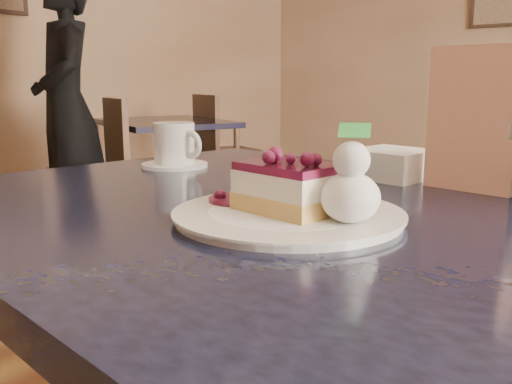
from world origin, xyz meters
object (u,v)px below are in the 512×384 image
Objects in this scene: main_table at (313,272)px; bg_table_far_left at (168,210)px; cheesecake_slice at (289,188)px; coffee_set at (175,147)px; patron at (67,106)px; dessert_plate at (288,216)px.

bg_table_far_left is (-2.70, 2.13, -0.68)m from main_table.
main_table reaches higher than bg_table_far_left.
cheesecake_slice is 0.53m from coffee_set.
main_table is at bearing -18.51° from bg_table_far_left.
patron is (-0.08, -0.75, 0.80)m from bg_table_far_left.
bg_table_far_left is at bearing 138.60° from coffee_set.
patron reaches higher than bg_table_far_left.
dessert_plate is 0.53m from coffee_set.
coffee_set is at bearing -2.98° from patron.
cheesecake_slice reaches higher than main_table.
dessert_plate is 3.56m from bg_table_far_left.
cheesecake_slice is at bearing -90.00° from main_table.
coffee_set is at bearing 166.71° from main_table.
bg_table_far_left is (-2.69, 2.19, -0.82)m from cheesecake_slice.
cheesecake_slice is 3.12m from patron.
patron is (-2.77, 1.44, -0.02)m from cheesecake_slice.
cheesecake_slice is at bearing -2.72° from patron.
main_table is at bearing -20.23° from coffee_set.
patron is at bearing 160.46° from main_table.
main_table is 0.81× the size of bg_table_far_left.
patron reaches higher than dessert_plate.
patron is (-2.77, 1.44, 0.02)m from dessert_plate.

